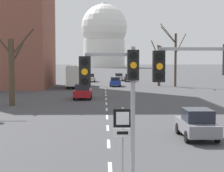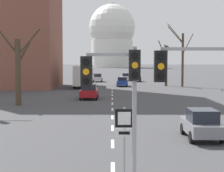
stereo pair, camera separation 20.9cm
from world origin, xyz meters
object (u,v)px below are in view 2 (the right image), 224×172
Objects in this scene: sedan_far_right at (134,77)px; sedan_mid_centre at (120,82)px; sedan_near_right at (87,91)px; city_bus at (82,74)px; traffic_signal_centre_tall at (116,83)px; sedan_near_left at (96,78)px; sedan_distant_centre at (124,77)px; traffic_signal_near_right at (204,79)px; sedan_far_left at (200,124)px; route_sign_post at (122,134)px.

sedan_mid_centre is at bearing -103.19° from sedan_far_right.
sedan_near_right is 18.80m from city_bus.
traffic_signal_centre_tall is 1.04× the size of sedan_near_left.
sedan_distant_centre is (5.52, 38.46, -0.05)m from sedan_near_right.
traffic_signal_near_right reaches higher than sedan_distant_centre.
sedan_near_left is 55.96m from sedan_far_left.
sedan_far_left is at bearing -82.00° from sedan_near_left.
sedan_far_left is (7.79, -55.41, -0.02)m from sedan_near_left.
sedan_far_left is 0.98× the size of sedan_far_right.
city_bus reaches higher than sedan_far_right.
city_bus is at bearing -96.06° from sedan_near_left.
sedan_near_right is 22.58m from sedan_far_left.
sedan_near_left is 7.81m from sedan_far_right.
sedan_far_left is 41.09m from city_bus.
sedan_far_right is at bearing 76.81° from sedan_mid_centre.
route_sign_post is (-2.49, 0.64, -1.82)m from traffic_signal_near_right.
sedan_near_left reaches higher than sedan_far_left.
traffic_signal_near_right is at bearing -84.86° from sedan_near_left.
route_sign_post is 0.25× the size of city_bus.
city_bus reaches higher than sedan_near_left.
traffic_signal_near_right is 1.07× the size of sedan_near_left.
sedan_far_left is at bearing -90.02° from sedan_far_right.
sedan_far_right is at bearing 59.03° from city_bus.
sedan_near_right is at bearing -83.91° from city_bus.
traffic_signal_centre_tall is at bearing -87.25° from sedan_near_left.
sedan_near_left reaches higher than sedan_distant_centre.
sedan_near_right is (-5.43, 30.15, -2.86)m from traffic_signal_near_right.
sedan_near_right is at bearing 100.21° from traffic_signal_near_right.
traffic_signal_centre_tall is 1.72m from route_sign_post.
route_sign_post is 48.41m from city_bus.
route_sign_post is at bearing -91.45° from sedan_mid_centre.
sedan_near_left reaches higher than sedan_far_right.
sedan_far_right reaches higher than sedan_distant_centre.
traffic_signal_near_right is 68.67m from sedan_distant_centre.
sedan_distant_centre is at bearing 69.24° from city_bus.
sedan_distant_centre is (-1.92, 59.78, -0.01)m from sedan_far_left.
sedan_mid_centre is 1.07× the size of sedan_distant_centre.
sedan_mid_centre is (-1.22, 50.70, -2.93)m from traffic_signal_near_right.
sedan_near_right is 1.11× the size of sedan_distant_centre.
sedan_near_right is 38.85m from sedan_distant_centre.
sedan_far_left is at bearing -88.16° from sedan_distant_centre.
sedan_distant_centre is at bearing 87.65° from traffic_signal_centre_tall.
traffic_signal_near_right is at bearing -81.35° from city_bus.
city_bus is (-9.45, -15.74, 1.21)m from sedan_far_right.
sedan_near_right is (0.35, -34.09, 0.01)m from sedan_near_left.
traffic_signal_centre_tall reaches higher than sedan_near_right.
sedan_near_right is 35.19m from sedan_far_right.
sedan_far_right is at bearing 89.98° from sedan_far_left.
traffic_signal_centre_tall is 48.75m from city_bus.
traffic_signal_near_right is at bearing -6.22° from traffic_signal_centre_tall.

